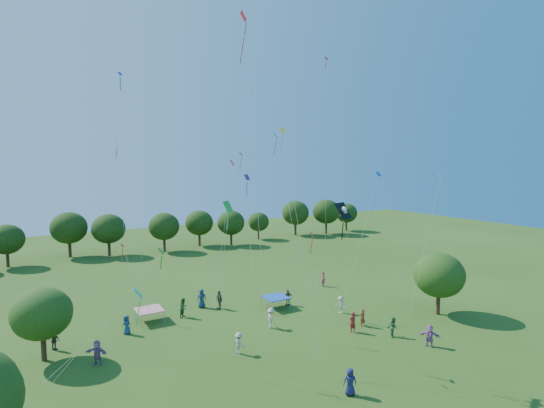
% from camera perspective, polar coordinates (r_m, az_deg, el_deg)
% --- Properties ---
extents(near_tree_north, '(4.00, 4.00, 5.19)m').
position_cam_1_polar(near_tree_north, '(34.23, -28.54, -12.83)').
color(near_tree_north, '#422B19').
rests_on(near_tree_north, ground).
extents(near_tree_east, '(4.49, 4.49, 5.68)m').
position_cam_1_polar(near_tree_east, '(41.77, 21.56, -8.89)').
color(near_tree_east, '#422B19').
rests_on(near_tree_east, ground).
extents(treeline, '(88.01, 8.77, 6.77)m').
position_cam_1_polar(treeline, '(67.94, -19.51, -2.98)').
color(treeline, '#422B19').
rests_on(treeline, ground).
extents(tent_red_stripe, '(2.20, 2.20, 1.10)m').
position_cam_1_polar(tent_red_stripe, '(39.48, -16.17, -13.51)').
color(tent_red_stripe, red).
rests_on(tent_red_stripe, ground).
extents(tent_blue, '(2.20, 2.20, 1.10)m').
position_cam_1_polar(tent_blue, '(41.28, 0.48, -12.44)').
color(tent_blue, '#1A4AAB').
rests_on(tent_blue, ground).
extents(crowd_person_0, '(1.01, 0.77, 1.81)m').
position_cam_1_polar(crowd_person_0, '(41.96, -9.44, -12.40)').
color(crowd_person_0, '#1B314E').
rests_on(crowd_person_0, ground).
extents(crowd_person_1, '(0.65, 0.43, 1.70)m').
position_cam_1_polar(crowd_person_1, '(36.46, 10.78, -15.33)').
color(crowd_person_1, maroon).
rests_on(crowd_person_1, ground).
extents(crowd_person_2, '(0.96, 0.91, 1.75)m').
position_cam_1_polar(crowd_person_2, '(39.84, -11.80, -13.48)').
color(crowd_person_2, '#285624').
rests_on(crowd_person_2, ground).
extents(crowd_person_3, '(0.59, 1.15, 1.71)m').
position_cam_1_polar(crowd_person_3, '(36.68, -0.13, -15.08)').
color(crowd_person_3, '#B9B194').
rests_on(crowd_person_3, ground).
extents(crowd_person_4, '(0.92, 0.88, 1.50)m').
position_cam_1_polar(crowd_person_4, '(36.55, -27.24, -15.97)').
color(crowd_person_4, '#403733').
rests_on(crowd_person_4, ground).
extents(crowd_person_5, '(1.58, 1.49, 1.72)m').
position_cam_1_polar(crowd_person_5, '(32.92, -22.46, -17.99)').
color(crowd_person_5, '#8E5694').
rests_on(crowd_person_5, ground).
extents(crowd_person_6, '(0.92, 0.75, 1.64)m').
position_cam_1_polar(crowd_person_6, '(27.68, 10.46, -22.46)').
color(crowd_person_6, '#1B1A4B').
rests_on(crowd_person_6, ground).
extents(crowd_person_7, '(0.59, 0.40, 1.53)m').
position_cam_1_polar(crowd_person_7, '(37.85, 12.07, -14.69)').
color(crowd_person_7, '#96351B').
rests_on(crowd_person_7, ground).
extents(crowd_person_9, '(0.85, 1.12, 1.57)m').
position_cam_1_polar(crowd_person_9, '(32.35, -4.49, -18.16)').
color(crowd_person_9, '#B4A690').
rests_on(crowd_person_9, ground).
extents(crowd_person_10, '(0.56, 1.07, 1.76)m').
position_cam_1_polar(crowd_person_10, '(41.40, -7.12, -12.65)').
color(crowd_person_10, '#3B332F').
rests_on(crowd_person_10, ground).
extents(crowd_person_11, '(1.36, 1.59, 1.67)m').
position_cam_1_polar(crowd_person_11, '(35.41, 20.43, -16.25)').
color(crowd_person_11, '#A05D9F').
rests_on(crowd_person_11, ground).
extents(crowd_person_12, '(0.83, 0.84, 1.55)m').
position_cam_1_polar(crowd_person_12, '(37.41, -18.97, -15.10)').
color(crowd_person_12, navy).
rests_on(crowd_person_12, ground).
extents(crowd_person_13, '(0.49, 0.67, 1.63)m').
position_cam_1_polar(crowd_person_13, '(48.50, 6.92, -10.00)').
color(crowd_person_13, maroon).
rests_on(crowd_person_13, ground).
extents(crowd_person_14, '(0.78, 0.87, 1.56)m').
position_cam_1_polar(crowd_person_14, '(36.41, 16.04, -15.59)').
color(crowd_person_14, '#285E34').
rests_on(crowd_person_14, ground).
extents(crowd_person_15, '(0.78, 1.13, 1.59)m').
position_cam_1_polar(crowd_person_15, '(40.50, 9.21, -13.23)').
color(crowd_person_15, '#ABA789').
rests_on(crowd_person_15, ground).
extents(crowd_person_16, '(0.99, 0.63, 1.56)m').
position_cam_1_polar(crowd_person_16, '(42.08, 2.16, -12.45)').
color(crowd_person_16, '#453F37').
rests_on(crowd_person_16, ground).
extents(pirate_kite, '(4.04, 1.36, 9.87)m').
position_cam_1_polar(pirate_kite, '(28.09, 9.67, -1.13)').
color(pirate_kite, black).
extents(red_high_kite, '(1.99, 7.02, 23.88)m').
position_cam_1_polar(red_high_kite, '(32.94, -3.36, 17.18)').
color(red_high_kite, red).
extents(small_kite_0, '(0.39, 3.26, 13.51)m').
position_cam_1_polar(small_kite_0, '(40.16, -3.76, 2.30)').
color(small_kite_0, red).
extents(small_kite_1, '(3.01, 0.56, 7.68)m').
position_cam_1_polar(small_kite_1, '(30.34, 5.95, -6.57)').
color(small_kite_1, '#FF340D').
extents(small_kite_2, '(0.73, 1.37, 13.99)m').
position_cam_1_polar(small_kite_2, '(31.70, -19.69, 1.57)').
color(small_kite_2, '#C88111').
extents(small_kite_3, '(1.53, 5.15, 10.21)m').
position_cam_1_polar(small_kite_3, '(26.07, -6.16, -2.92)').
color(small_kite_3, green).
extents(small_kite_4, '(0.83, 5.37, 20.62)m').
position_cam_1_polar(small_kite_4, '(39.84, -18.79, 7.77)').
color(small_kite_4, '#1432D0').
extents(small_kite_5, '(0.68, 1.95, 11.41)m').
position_cam_1_polar(small_kite_5, '(39.62, -3.27, 1.05)').
color(small_kite_5, '#6E1689').
extents(small_kite_6, '(1.72, 2.00, 3.11)m').
position_cam_1_polar(small_kite_6, '(37.87, 6.36, -9.71)').
color(small_kite_6, white).
extents(small_kite_7, '(1.21, 3.88, 14.49)m').
position_cam_1_polar(small_kite_7, '(28.34, 1.90, 1.57)').
color(small_kite_7, '#0E8BD7').
extents(small_kite_8, '(1.60, 3.34, 5.36)m').
position_cam_1_polar(small_kite_8, '(39.63, -18.98, -6.84)').
color(small_kite_8, '#EC3C0D').
extents(small_kite_9, '(0.48, 0.38, 23.38)m').
position_cam_1_polar(small_kite_9, '(45.30, 7.27, 9.91)').
color(small_kite_9, red).
extents(small_kite_10, '(0.42, 4.49, 14.92)m').
position_cam_1_polar(small_kite_10, '(28.98, 2.61, 2.50)').
color(small_kite_10, yellow).
extents(small_kite_11, '(5.43, 4.53, 8.04)m').
position_cam_1_polar(small_kite_11, '(24.14, -17.91, -10.28)').
color(small_kite_11, '#329B1C').
extents(small_kite_12, '(2.02, 2.36, 11.75)m').
position_cam_1_polar(small_kite_12, '(36.22, 12.95, -0.54)').
color(small_kite_12, blue).
extents(small_kite_13, '(2.07, 0.50, 12.70)m').
position_cam_1_polar(small_kite_13, '(30.71, -6.09, -0.22)').
color(small_kite_13, '#9B1981').
extents(small_kite_14, '(1.50, 1.87, 11.69)m').
position_cam_1_polar(small_kite_14, '(35.19, 21.04, 0.34)').
color(small_kite_14, silver).
extents(small_kite_15, '(4.56, 5.59, 6.27)m').
position_cam_1_polar(small_kite_15, '(23.31, -19.17, -13.18)').
color(small_kite_15, '#0DCE97').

